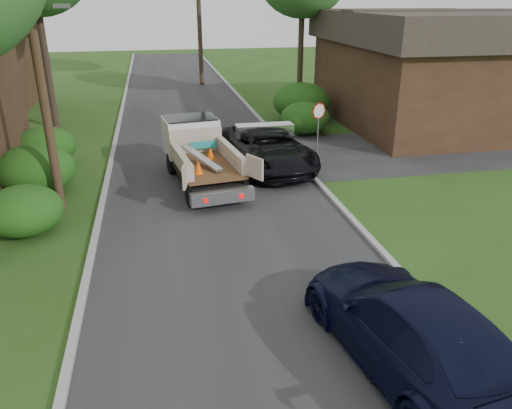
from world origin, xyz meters
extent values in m
plane|color=#274714|center=(0.00, 0.00, 0.00)|extent=(120.00, 120.00, 0.00)
cube|color=#28282B|center=(0.00, 10.00, 0.00)|extent=(8.00, 90.00, 0.02)
cube|color=#28282B|center=(12.00, 9.00, 0.01)|extent=(16.00, 7.00, 0.02)
cube|color=#9E9E99|center=(-4.10, 10.00, 0.06)|extent=(0.20, 90.00, 0.12)
cube|color=#9E9E99|center=(4.10, 10.00, 0.06)|extent=(0.20, 90.00, 0.12)
cylinder|color=slate|center=(5.20, 9.00, 1.00)|extent=(0.06, 0.06, 2.00)
cylinder|color=#B20A0A|center=(5.20, 9.00, 2.10)|extent=(0.71, 0.32, 0.76)
cylinder|color=#382619|center=(-5.50, 5.00, 5.00)|extent=(0.30, 0.30, 10.00)
cube|color=slate|center=(-4.40, 4.00, 6.60)|extent=(0.45, 0.20, 0.12)
cube|color=#352316|center=(13.00, 14.00, 2.25)|extent=(9.00, 12.00, 4.50)
cube|color=#332B26|center=(13.00, 14.00, 5.30)|extent=(9.72, 12.96, 1.60)
cube|color=#332B26|center=(13.00, 14.00, 6.10)|extent=(9.72, 1.80, 0.20)
ellipsoid|color=#1E4810|center=(-6.20, 3.00, 0.77)|extent=(2.34, 2.34, 1.53)
ellipsoid|color=#1E4810|center=(-6.50, 6.50, 0.94)|extent=(2.86, 2.86, 1.87)
ellipsoid|color=#1E4810|center=(-6.80, 10.00, 0.85)|extent=(2.60, 2.60, 1.70)
ellipsoid|color=#1E4810|center=(5.80, 13.00, 0.85)|extent=(2.60, 2.60, 1.70)
ellipsoid|color=#1E4810|center=(6.50, 16.00, 1.10)|extent=(3.38, 3.38, 2.21)
cylinder|color=#2D2119|center=(-7.50, 17.00, 4.50)|extent=(0.36, 0.36, 9.00)
cylinder|color=#2D2119|center=(7.50, 20.00, 4.25)|extent=(0.36, 0.36, 8.50)
cylinder|color=#2D2119|center=(2.00, 30.00, 5.50)|extent=(0.36, 0.36, 11.00)
cylinder|color=black|center=(-1.49, 7.84, 0.44)|extent=(0.41, 0.90, 0.87)
cylinder|color=black|center=(0.33, 8.08, 0.44)|extent=(0.41, 0.90, 0.87)
cylinder|color=black|center=(-0.99, 4.19, 0.44)|extent=(0.41, 0.90, 0.87)
cylinder|color=black|center=(0.83, 4.44, 0.44)|extent=(0.41, 0.90, 0.87)
cube|color=black|center=(-0.34, 6.23, 0.60)|extent=(2.68, 5.83, 0.23)
cube|color=silver|center=(-0.62, 8.25, 1.45)|extent=(2.35, 2.02, 1.50)
cube|color=black|center=(-0.62, 8.25, 1.99)|extent=(2.18, 1.85, 0.53)
cube|color=#472D19|center=(-0.25, 5.56, 0.97)|extent=(2.58, 3.74, 0.12)
cube|color=beige|center=(-0.49, 7.29, 1.50)|extent=(2.12, 0.38, 0.97)
cube|color=beige|center=(-1.21, 5.43, 1.31)|extent=(0.69, 3.30, 0.58)
cube|color=beige|center=(0.71, 5.69, 1.31)|extent=(0.69, 3.30, 0.58)
cube|color=silver|center=(0.03, 3.50, 0.53)|extent=(2.25, 0.64, 0.44)
cube|color=#B20505|center=(-0.57, 3.24, 0.53)|extent=(0.16, 0.06, 0.16)
cube|color=#B20505|center=(0.68, 3.41, 0.53)|extent=(0.16, 0.06, 0.16)
cube|color=beige|center=(-1.19, 3.48, 1.40)|extent=(0.26, 0.87, 0.78)
cube|color=beige|center=(1.21, 3.80, 1.40)|extent=(0.47, 0.81, 0.78)
cube|color=silver|center=(-0.45, 5.63, 1.30)|extent=(1.35, 2.38, 0.45)
cone|color=#F2590A|center=(-0.66, 4.62, 1.27)|extent=(0.39, 0.39, 0.48)
cone|color=#F2590A|center=(-0.04, 6.18, 1.27)|extent=(0.39, 0.39, 0.48)
cube|color=#148C84|center=(-0.21, 7.08, 1.37)|extent=(1.07, 0.24, 0.27)
imported|color=black|center=(2.56, 7.91, 0.87)|extent=(3.74, 6.60, 1.74)
imported|color=black|center=(2.60, -4.94, 0.86)|extent=(3.23, 6.21, 1.72)
camera|label=1|loc=(-2.00, -12.21, 6.88)|focal=35.00mm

